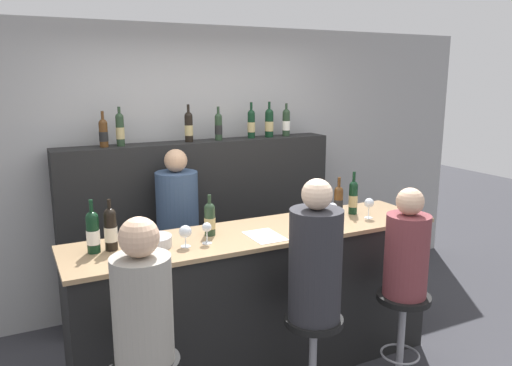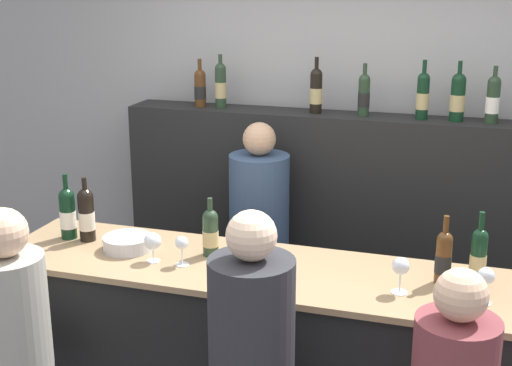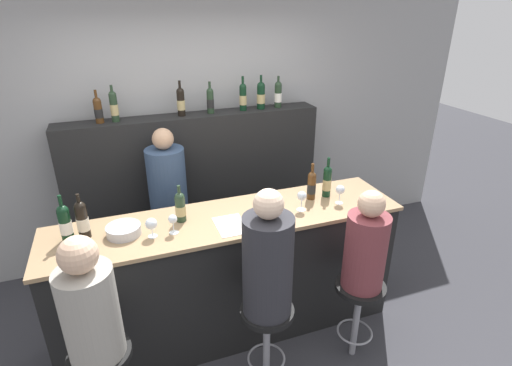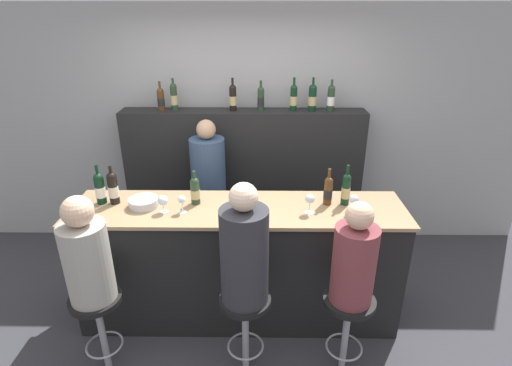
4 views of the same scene
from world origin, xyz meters
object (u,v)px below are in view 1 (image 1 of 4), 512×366
Objects in this scene: wine_bottle_backbar_2 at (189,127)px; guest_seated_middle at (315,259)px; wine_bottle_counter_0 at (93,232)px; guest_seated_left at (142,300)px; wine_bottle_backbar_5 at (269,123)px; wine_bottle_backbar_1 at (120,129)px; metal_bowl at (153,241)px; wine_bottle_backbar_6 at (286,122)px; wine_bottle_backbar_4 at (251,124)px; bar_stool_middle at (313,339)px; bartender at (179,250)px; wine_bottle_backbar_0 at (103,133)px; bar_stool_right at (403,315)px; wine_bottle_counter_1 at (111,229)px; wine_glass_0 at (185,232)px; wine_bottle_counter_4 at (353,197)px; wine_bottle_backbar_3 at (218,126)px; wine_bottle_counter_2 at (210,219)px; wine_glass_1 at (207,228)px; wine_bottle_counter_3 at (338,201)px; wine_glass_2 at (333,209)px; guest_seated_right at (407,250)px; wine_glass_3 at (369,204)px.

wine_bottle_backbar_2 reaches higher than guest_seated_middle.
wine_bottle_counter_0 is 0.43× the size of guest_seated_left.
wine_bottle_backbar_1 is at bearing 180.00° from wine_bottle_backbar_5.
wine_bottle_counter_0 is 0.38m from metal_bowl.
wine_bottle_counter_0 is at bearing -151.14° from wine_bottle_backbar_6.
wine_bottle_backbar_6 is (0.99, -0.00, -0.00)m from wine_bottle_backbar_2.
wine_bottle_backbar_4 reaches higher than wine_bottle_backbar_2.
bartender is at bearing 106.15° from bar_stool_middle.
wine_bottle_backbar_5 is 0.19m from wine_bottle_backbar_6.
wine_bottle_backbar_0 is 0.43× the size of bar_stool_right.
wine_bottle_counter_1 is 1.00× the size of wine_bottle_backbar_2.
wine_glass_0 is 0.18× the size of guest_seated_left.
wine_bottle_counter_0 is 1.03× the size of wine_bottle_backbar_2.
wine_bottle_counter_0 reaches higher than bar_stool_middle.
wine_bottle_backbar_2 is at bearing 131.23° from wine_bottle_counter_4.
wine_bottle_counter_1 is 1.09× the size of wine_bottle_backbar_3.
wine_bottle_counter_1 is 0.49× the size of bar_stool_right.
wine_bottle_counter_2 is at bearing -72.50° from wine_bottle_backbar_1.
wine_bottle_backbar_3 is 0.91× the size of wine_bottle_backbar_4.
wine_glass_1 is 0.73m from guest_seated_middle.
wine_glass_2 is (-0.16, -0.15, -0.01)m from wine_bottle_counter_3.
wine_bottle_backbar_6 reaches higher than wine_bottle_backbar_0.
wine_bottle_backbar_2 is at bearing 63.44° from guest_seated_left.
guest_seated_right reaches higher than metal_bowl.
wine_glass_3 is at bearing -0.00° from wine_glass_0.
wine_bottle_counter_2 is 1.82× the size of wine_glass_3.
wine_glass_3 is (1.73, -1.26, -0.50)m from wine_bottle_backbar_0.
bartender is at bearing 134.79° from wine_glass_2.
wine_bottle_backbar_2 is at bearing 180.00° from wine_bottle_backbar_4.
bartender is at bearing 128.89° from guest_seated_right.
bar_stool_right is at bearing -20.30° from wine_bottle_counter_1.
wine_glass_3 is at bearing -4.37° from wine_bottle_counter_0.
bar_stool_middle is (0.77, -1.78, -1.19)m from wine_bottle_backbar_1.
wine_bottle_backbar_1 is 1.37× the size of metal_bowl.
wine_bottle_backbar_4 is (1.63, 1.10, 0.50)m from wine_bottle_counter_0.
wine_bottle_backbar_3 is 0.40× the size of guest_seated_right.
wine_glass_0 is at bearing 51.42° from guest_seated_left.
wine_bottle_backbar_5 is 2.36× the size of wine_glass_1.
wine_glass_0 is at bearing 159.46° from guest_seated_right.
wine_bottle_backbar_4 is at bearing 49.21° from wine_glass_0.
wine_bottle_backbar_0 is (-0.48, 1.10, 0.50)m from wine_bottle_counter_2.
bar_stool_middle is (-0.83, -0.52, -0.67)m from wine_glass_3.
guest_seated_right reaches higher than wine_bottle_counter_1.
wine_glass_1 is at bearing -115.85° from wine_bottle_backbar_3.
bartender is (0.01, 0.75, -0.47)m from wine_bottle_counter_2.
bar_stool_middle is 0.53m from guest_seated_middle.
wine_bottle_backbar_2 is (0.73, 0.00, 0.02)m from wine_bottle_backbar_0.
metal_bowl is (0.07, -1.16, -0.59)m from wine_bottle_backbar_0.
wine_bottle_counter_4 is 1.22m from wine_bottle_backbar_5.
wine_bottle_backbar_2 is 1.51m from wine_glass_2.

